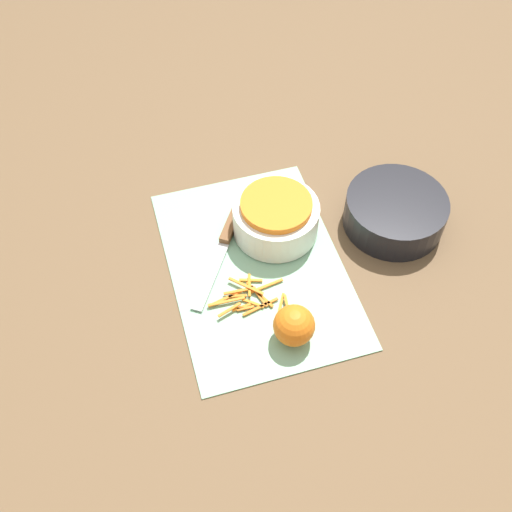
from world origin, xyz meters
The scene contains 7 objects.
ground_plane centered at (0.00, 0.00, 0.00)m, with size 4.00×4.00×0.00m, color brown.
cutting_board centered at (0.00, 0.00, 0.00)m, with size 0.47×0.32×0.01m.
bowl_speckled centered at (-0.07, 0.06, 0.05)m, with size 0.17×0.17×0.08m.
bowl_dark centered at (-0.03, 0.30, 0.03)m, with size 0.20×0.20×0.07m.
knife centered at (-0.07, -0.04, 0.01)m, with size 0.22×0.15×0.02m.
orange_left centered at (0.17, 0.02, 0.04)m, with size 0.07×0.07×0.07m.
peel_pile centered at (0.07, -0.03, 0.01)m, with size 0.12×0.15×0.01m.
Camera 1 is at (0.65, -0.19, 0.94)m, focal length 42.00 mm.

